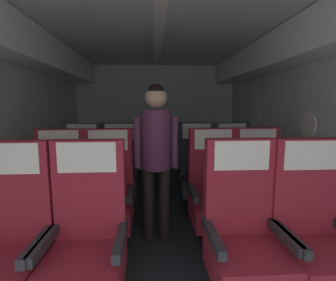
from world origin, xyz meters
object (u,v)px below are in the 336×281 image
(seat_b_left_aisle, at_px, (108,197))
(seat_c_right_window, at_px, (197,172))
(seat_a_right_aisle, at_px, (314,238))
(flight_attendant, at_px, (156,147))
(seat_b_left_window, at_px, (59,198))
(seat_c_left_window, at_px, (82,175))
(seat_b_right_aisle, at_px, (259,193))
(seat_c_right_aisle, at_px, (233,172))
(seat_a_left_aisle, at_px, (87,244))
(seat_a_right_window, at_px, (244,239))
(seat_c_left_aisle, at_px, (120,174))
(seat_b_right_window, at_px, (214,195))
(seat_a_left_window, at_px, (7,248))

(seat_b_left_aisle, height_order, seat_c_right_window, same)
(seat_a_right_aisle, relative_size, flight_attendant, 0.72)
(flight_attendant, bearing_deg, seat_b_left_window, 178.97)
(flight_attendant, bearing_deg, seat_c_left_window, 136.95)
(seat_b_right_aisle, relative_size, seat_c_right_aisle, 1.00)
(seat_b_left_window, height_order, seat_c_left_window, same)
(seat_a_left_aisle, relative_size, seat_a_right_aisle, 1.00)
(seat_b_left_window, bearing_deg, seat_c_right_aisle, 22.85)
(seat_a_right_window, xyz_separation_m, seat_c_left_aisle, (-1.04, 1.68, 0.00))
(seat_a_right_window, xyz_separation_m, seat_c_left_window, (-1.52, 1.67, 0.00))
(seat_b_right_window, relative_size, flight_attendant, 0.72)
(seat_a_right_aisle, bearing_deg, seat_c_right_aisle, 89.81)
(seat_b_left_aisle, bearing_deg, seat_b_right_window, -0.32)
(seat_b_left_window, height_order, seat_b_left_aisle, same)
(seat_a_left_aisle, distance_m, seat_b_left_window, 0.96)
(seat_a_right_window, height_order, seat_c_right_window, same)
(seat_b_left_window, relative_size, seat_c_right_window, 1.00)
(seat_b_left_window, distance_m, seat_b_left_aisle, 0.47)
(seat_a_left_aisle, relative_size, seat_c_right_aisle, 1.00)
(seat_a_left_window, distance_m, seat_a_right_aisle, 1.99)
(seat_a_right_window, height_order, seat_c_left_aisle, same)
(seat_c_left_window, xyz_separation_m, seat_c_left_aisle, (0.48, 0.00, 0.00))
(seat_c_left_aisle, distance_m, seat_c_right_aisle, 1.51)
(seat_a_left_window, relative_size, seat_c_right_window, 1.00)
(seat_c_left_aisle, xyz_separation_m, seat_c_right_aisle, (1.51, -0.00, 0.00))
(seat_b_left_window, xyz_separation_m, seat_c_left_window, (-0.01, 0.83, 0.00))
(seat_a_left_aisle, height_order, seat_c_left_window, same)
(seat_a_right_aisle, bearing_deg, seat_b_left_window, 156.55)
(seat_b_left_window, relative_size, seat_b_left_aisle, 1.00)
(seat_b_right_window, bearing_deg, seat_b_left_aisle, 179.68)
(seat_a_right_aisle, relative_size, seat_a_right_window, 1.00)
(seat_a_right_aisle, bearing_deg, seat_b_left_aisle, 150.44)
(seat_b_right_aisle, xyz_separation_m, seat_c_right_aisle, (0.00, 0.83, 0.00))
(seat_b_right_window, distance_m, flight_attendant, 0.75)
(flight_attendant, bearing_deg, seat_a_right_aisle, -43.98)
(seat_a_left_aisle, bearing_deg, seat_c_right_window, 58.54)
(seat_b_right_aisle, distance_m, seat_c_left_window, 2.16)
(seat_b_left_aisle, bearing_deg, seat_a_right_window, -38.82)
(seat_b_left_aisle, distance_m, seat_c_left_window, 0.97)
(seat_a_left_aisle, relative_size, seat_c_left_aisle, 1.00)
(seat_a_right_aisle, relative_size, seat_b_left_aisle, 1.00)
(flight_attendant, bearing_deg, seat_c_right_window, 52.12)
(seat_c_left_window, relative_size, seat_c_right_aisle, 1.00)
(seat_b_left_window, relative_size, seat_b_right_aisle, 1.00)
(seat_a_left_window, relative_size, seat_a_right_aisle, 1.00)
(seat_b_left_aisle, distance_m, seat_c_right_aisle, 1.73)
(seat_b_right_aisle, bearing_deg, seat_b_right_window, -178.11)
(seat_a_right_window, bearing_deg, seat_a_right_aisle, -2.72)
(seat_b_right_aisle, height_order, flight_attendant, flight_attendant)
(seat_b_right_window, xyz_separation_m, seat_c_right_window, (-0.01, 0.85, 0.00))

